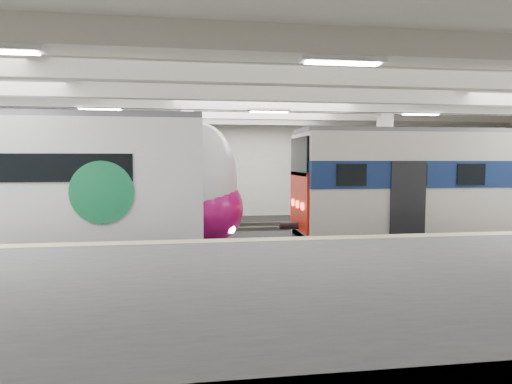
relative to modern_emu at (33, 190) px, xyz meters
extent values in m
cube|color=black|center=(7.60, 0.00, -2.27)|extent=(36.00, 24.00, 0.10)
cube|color=silver|center=(7.60, 0.00, 3.33)|extent=(36.00, 24.00, 0.20)
cube|color=beige|center=(7.60, 10.00, 0.53)|extent=(30.00, 0.10, 5.50)
cube|color=beige|center=(7.60, -10.00, 0.53)|extent=(30.00, 0.10, 5.50)
cube|color=#505052|center=(7.60, -6.50, -1.67)|extent=(30.00, 7.00, 1.10)
cube|color=beige|center=(7.60, -3.25, -1.11)|extent=(30.00, 0.50, 0.02)
cube|color=beige|center=(4.60, 3.00, 0.53)|extent=(0.50, 0.50, 5.50)
cube|color=beige|center=(12.60, 3.00, 0.53)|extent=(0.50, 0.50, 5.50)
cube|color=beige|center=(7.60, 0.00, 3.03)|extent=(30.00, 18.00, 0.50)
cube|color=#59544C|center=(7.60, 0.00, -2.14)|extent=(30.00, 1.52, 0.16)
cube|color=#59544C|center=(7.60, 5.50, -2.14)|extent=(30.00, 1.52, 0.16)
cylinder|color=black|center=(7.60, 0.00, 2.48)|extent=(30.00, 0.03, 0.03)
cylinder|color=black|center=(7.60, 5.50, 2.48)|extent=(30.00, 0.03, 0.03)
cube|color=white|center=(7.60, -2.00, 2.70)|extent=(26.00, 8.40, 0.12)
ellipsoid|color=white|center=(5.10, 0.00, 0.19)|extent=(2.25, 2.78, 3.73)
ellipsoid|color=#B00E65|center=(5.22, 0.00, -0.65)|extent=(2.38, 2.83, 2.29)
cylinder|color=#177E49|center=(2.31, -1.44, 0.00)|extent=(1.76, 0.06, 1.76)
cube|color=beige|center=(14.46, 0.00, 0.03)|extent=(12.27, 2.69, 3.49)
cube|color=navy|center=(14.46, 0.00, 0.45)|extent=(12.31, 2.75, 0.85)
cube|color=#B61B0C|center=(8.28, 0.00, -0.46)|extent=(0.08, 2.29, 1.92)
cube|color=black|center=(8.28, 0.00, 1.01)|extent=(0.08, 2.15, 1.26)
cube|color=#4C4C51|center=(14.46, 0.00, 1.85)|extent=(12.27, 2.10, 0.16)
cube|color=black|center=(14.46, 0.00, -1.87)|extent=(12.27, 1.88, 0.70)
cube|color=white|center=(-0.40, 5.50, 0.02)|extent=(12.83, 2.61, 3.48)
cube|color=#177E49|center=(-0.40, 5.50, 0.48)|extent=(12.87, 2.66, 0.73)
cube|color=#4C4C51|center=(-0.40, 5.50, 1.85)|extent=(12.83, 2.15, 0.16)
cube|color=black|center=(-0.40, 5.50, -1.92)|extent=(12.83, 2.33, 0.60)
camera|label=1|loc=(4.89, -13.73, 0.87)|focal=30.00mm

